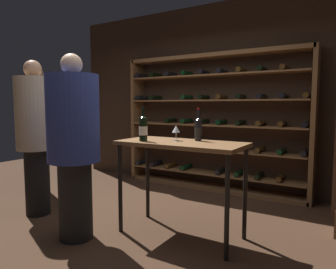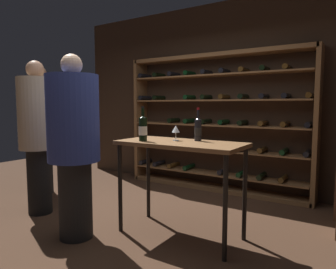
# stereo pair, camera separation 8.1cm
# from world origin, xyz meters

# --- Properties ---
(ground_plane) EXTENTS (10.26, 10.26, 0.00)m
(ground_plane) POSITION_xyz_m (0.00, 0.00, 0.00)
(ground_plane) COLOR #472D1E
(back_wall) EXTENTS (5.51, 0.10, 2.94)m
(back_wall) POSITION_xyz_m (0.00, 2.13, 1.47)
(back_wall) COLOR #3D2B1E
(back_wall) RESTS_ON ground
(wine_rack) EXTENTS (2.98, 0.32, 2.13)m
(wine_rack) POSITION_xyz_m (0.01, 1.92, 1.06)
(wine_rack) COLOR brown
(wine_rack) RESTS_ON ground
(tasting_table) EXTENTS (1.28, 0.60, 0.97)m
(tasting_table) POSITION_xyz_m (0.44, 0.13, 0.86)
(tasting_table) COLOR brown
(tasting_table) RESTS_ON ground
(person_guest_khaki) EXTENTS (0.45, 0.45, 1.91)m
(person_guest_khaki) POSITION_xyz_m (-2.10, 0.31, 1.05)
(person_guest_khaki) COLOR black
(person_guest_khaki) RESTS_ON ground
(person_bystander_dark_jacket) EXTENTS (0.44, 0.44, 1.87)m
(person_bystander_dark_jacket) POSITION_xyz_m (-1.36, -0.25, 1.03)
(person_bystander_dark_jacket) COLOR black
(person_bystander_dark_jacket) RESTS_ON ground
(person_bystander_red_print) EXTENTS (0.51, 0.51, 1.83)m
(person_bystander_red_print) POSITION_xyz_m (-0.42, -0.49, 1.00)
(person_bystander_red_print) COLOR black
(person_bystander_red_print) RESTS_ON ground
(wine_bottle_green_slim) EXTENTS (0.09, 0.09, 0.36)m
(wine_bottle_green_slim) POSITION_xyz_m (0.09, -0.03, 1.11)
(wine_bottle_green_slim) COLOR black
(wine_bottle_green_slim) RESTS_ON tasting_table
(wine_bottle_amber_reserve) EXTENTS (0.08, 0.08, 0.34)m
(wine_bottle_amber_reserve) POSITION_xyz_m (0.55, 0.30, 1.10)
(wine_bottle_amber_reserve) COLOR black
(wine_bottle_amber_reserve) RESTS_ON tasting_table
(wine_glass_stemmed_left) EXTENTS (0.08, 0.08, 0.16)m
(wine_glass_stemmed_left) POSITION_xyz_m (0.35, 0.19, 1.09)
(wine_glass_stemmed_left) COLOR silver
(wine_glass_stemmed_left) RESTS_ON tasting_table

